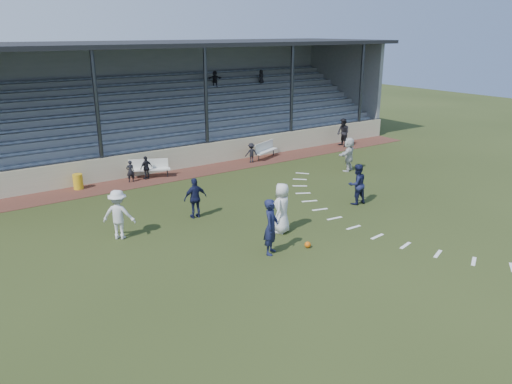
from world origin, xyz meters
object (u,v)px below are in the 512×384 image
Objects in this scene: trash_bin at (78,182)px; football at (308,245)px; player_white_lead at (282,208)px; bench_right at (265,149)px; bench_left at (149,167)px; player_navy_lead at (271,227)px; official at (343,133)px.

trash_bin is 12.29m from football.
player_white_lead is at bearing -63.91° from trash_bin.
bench_left is at bearing 156.05° from bench_right.
player_navy_lead is 17.10m from official.
trash_bin is at bearing -82.78° from official.
trash_bin is 0.40× the size of official.
official is (12.17, 10.86, 0.81)m from football.
player_white_lead reaches higher than trash_bin.
trash_bin is at bearing -98.21° from player_white_lead.
trash_bin is 16.83m from official.
bench_right is 1.10× the size of official.
player_navy_lead is at bearing -148.18° from bench_right.
player_white_lead is (0.12, 1.66, 0.84)m from football.
bench_left is at bearing -1.05° from trash_bin.
football is at bearing -39.29° from official.
trash_bin reaches higher than football.
official is (5.95, -0.38, 0.34)m from bench_right.
bench_left and bench_right have the same top height.
player_navy_lead reaches higher than player_white_lead.
player_navy_lead is 1.07× the size of official.
bench_right is (7.26, -0.07, 0.00)m from bench_left.
bench_left is 3.61m from trash_bin.
player_white_lead is 1.94m from player_navy_lead.
bench_left reaches higher than trash_bin.
player_navy_lead reaches higher than bench_left.
bench_left is 7.26m from bench_right.
bench_right is 1.03× the size of player_navy_lead.
bench_right reaches higher than football.
bench_left is at bearing -82.98° from official.
bench_left is 1.04× the size of player_white_lead.
trash_bin is at bearing 112.16° from football.
official is at bearing -1.77° from trash_bin.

